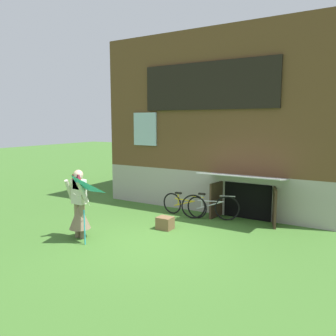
{
  "coord_description": "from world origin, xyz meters",
  "views": [
    {
      "loc": [
        4.31,
        -6.55,
        2.83
      ],
      "look_at": [
        -0.15,
        0.91,
        1.64
      ],
      "focal_mm": 36.39,
      "sensor_mm": 36.0,
      "label": 1
    }
  ],
  "objects_px": {
    "kite": "(71,191)",
    "bicycle_silver": "(210,207)",
    "bicycle_yellow": "(184,205)",
    "person": "(79,209)",
    "wooden_crate": "(165,223)"
  },
  "relations": [
    {
      "from": "person",
      "to": "kite",
      "type": "relative_size",
      "value": 1.09
    },
    {
      "from": "kite",
      "to": "bicycle_silver",
      "type": "bearing_deg",
      "value": 63.32
    },
    {
      "from": "bicycle_yellow",
      "to": "kite",
      "type": "bearing_deg",
      "value": -101.68
    },
    {
      "from": "person",
      "to": "bicycle_silver",
      "type": "bearing_deg",
      "value": 74.6
    },
    {
      "from": "bicycle_silver",
      "to": "bicycle_yellow",
      "type": "xyz_separation_m",
      "value": [
        -0.83,
        -0.04,
        -0.03
      ]
    },
    {
      "from": "wooden_crate",
      "to": "kite",
      "type": "bearing_deg",
      "value": -117.95
    },
    {
      "from": "bicycle_yellow",
      "to": "person",
      "type": "bearing_deg",
      "value": -109.08
    },
    {
      "from": "bicycle_silver",
      "to": "bicycle_yellow",
      "type": "distance_m",
      "value": 0.83
    },
    {
      "from": "wooden_crate",
      "to": "bicycle_yellow",
      "type": "bearing_deg",
      "value": 96.83
    },
    {
      "from": "person",
      "to": "kite",
      "type": "xyz_separation_m",
      "value": [
        0.3,
        -0.51,
        0.58
      ]
    },
    {
      "from": "kite",
      "to": "bicycle_silver",
      "type": "distance_m",
      "value": 4.12
    },
    {
      "from": "bicycle_silver",
      "to": "bicycle_yellow",
      "type": "relative_size",
      "value": 1.06
    },
    {
      "from": "bicycle_silver",
      "to": "bicycle_yellow",
      "type": "height_order",
      "value": "bicycle_silver"
    },
    {
      "from": "kite",
      "to": "bicycle_yellow",
      "type": "height_order",
      "value": "kite"
    },
    {
      "from": "kite",
      "to": "bicycle_yellow",
      "type": "relative_size",
      "value": 1.01
    }
  ]
}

